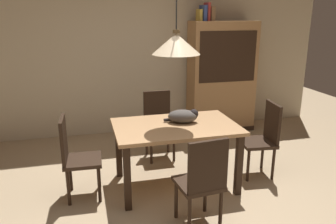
{
  "coord_description": "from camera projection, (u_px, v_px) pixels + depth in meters",
  "views": [
    {
      "loc": [
        -0.93,
        -2.9,
        1.98
      ],
      "look_at": [
        0.03,
        0.78,
        0.85
      ],
      "focal_mm": 35.94,
      "sensor_mm": 36.0,
      "label": 1
    }
  ],
  "objects": [
    {
      "name": "chair_far_back",
      "position": [
        159.0,
        122.0,
        4.7
      ],
      "size": [
        0.4,
        0.4,
        0.93
      ],
      "color": "black",
      "rests_on": "ground"
    },
    {
      "name": "chair_right_side",
      "position": [
        263.0,
        136.0,
        4.15
      ],
      "size": [
        0.44,
        0.44,
        0.93
      ],
      "color": "black",
      "rests_on": "ground"
    },
    {
      "name": "book_blue_wide",
      "position": [
        203.0,
        13.0,
        5.31
      ],
      "size": [
        0.06,
        0.24,
        0.24
      ],
      "primitive_type": "cube",
      "color": "#384C93",
      "rests_on": "hutch_bookcase"
    },
    {
      "name": "book_brown_thick",
      "position": [
        211.0,
        14.0,
        5.35
      ],
      "size": [
        0.06,
        0.24,
        0.22
      ],
      "primitive_type": "cube",
      "color": "brown",
      "rests_on": "hutch_bookcase"
    },
    {
      "name": "hutch_bookcase",
      "position": [
        221.0,
        79.0,
        5.7
      ],
      "size": [
        1.12,
        0.45,
        1.85
      ],
      "color": "#A87A4C",
      "rests_on": "ground"
    },
    {
      "name": "dining_table",
      "position": [
        176.0,
        133.0,
        3.85
      ],
      "size": [
        1.4,
        0.9,
        0.75
      ],
      "color": "tan",
      "rests_on": "ground"
    },
    {
      "name": "book_yellow_short",
      "position": [
        199.0,
        15.0,
        5.3
      ],
      "size": [
        0.04,
        0.2,
        0.18
      ],
      "primitive_type": "cube",
      "color": "gold",
      "rests_on": "hutch_bookcase"
    },
    {
      "name": "back_wall",
      "position": [
        138.0,
        46.0,
        5.53
      ],
      "size": [
        6.4,
        0.1,
        2.9
      ],
      "primitive_type": "cube",
      "color": "beige",
      "rests_on": "ground"
    },
    {
      "name": "cat_sleeping",
      "position": [
        184.0,
        116.0,
        3.89
      ],
      "size": [
        0.4,
        0.3,
        0.16
      ],
      "color": "#4C4742",
      "rests_on": "dining_table"
    },
    {
      "name": "book_red_tall",
      "position": [
        207.0,
        12.0,
        5.32
      ],
      "size": [
        0.04,
        0.22,
        0.28
      ],
      "primitive_type": "cube",
      "color": "#B73833",
      "rests_on": "hutch_bookcase"
    },
    {
      "name": "chair_left_side",
      "position": [
        75.0,
        154.0,
        3.62
      ],
      "size": [
        0.42,
        0.42,
        0.93
      ],
      "color": "black",
      "rests_on": "ground"
    },
    {
      "name": "pendant_lamp",
      "position": [
        176.0,
        44.0,
        3.56
      ],
      "size": [
        0.52,
        0.52,
        1.3
      ],
      "color": "beige"
    },
    {
      "name": "chair_near_front",
      "position": [
        202.0,
        179.0,
        3.08
      ],
      "size": [
        0.44,
        0.44,
        0.93
      ],
      "color": "black",
      "rests_on": "ground"
    },
    {
      "name": "ground",
      "position": [
        184.0,
        211.0,
        3.48
      ],
      "size": [
        10.0,
        10.0,
        0.0
      ],
      "primitive_type": "plane",
      "color": "tan"
    }
  ]
}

